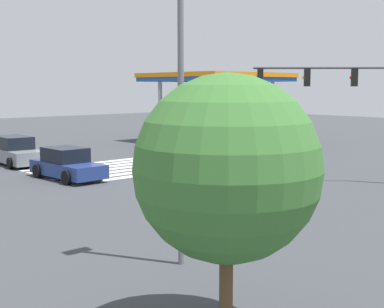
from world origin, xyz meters
name	(u,v)px	position (x,y,z in m)	size (l,w,h in m)	color
ground_plane	(192,182)	(0.00, 0.00, 0.00)	(118.99, 118.99, 0.00)	#3D3F44
crosswalk_markings	(122,168)	(0.00, -6.18, 0.00)	(9.89, 6.30, 0.01)	silver
traffic_signal_mast	(345,93)	(-5.24, 5.24, 4.41)	(5.05, 5.05, 5.88)	#47474C
car_0	(15,151)	(4.03, -11.69, 0.81)	(2.28, 4.98, 1.73)	gray
car_1	(67,165)	(4.22, -4.95, 0.74)	(2.25, 4.75, 1.62)	navy
car_2	(213,182)	(2.00, 3.55, 0.68)	(4.14, 2.13, 1.48)	brown
gas_station_canopy	(216,79)	(-14.56, -13.17, 5.35)	(9.87, 9.87, 5.88)	#23519E
street_light_pole_a	(181,69)	(8.58, 9.12, 5.18)	(0.80, 0.36, 8.74)	slate
tree_corner_b	(227,169)	(10.73, 12.91, 3.25)	(3.47, 3.47, 4.99)	brown
fire_hydrant	(206,221)	(6.05, 7.40, 0.43)	(0.22, 0.22, 0.86)	red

